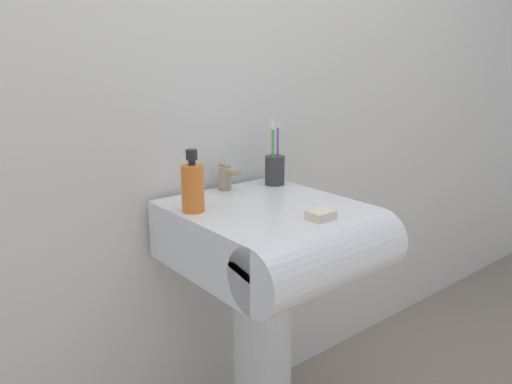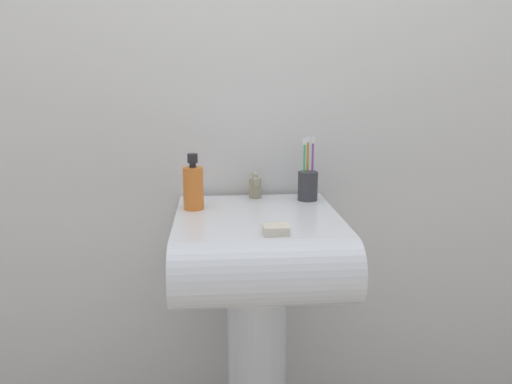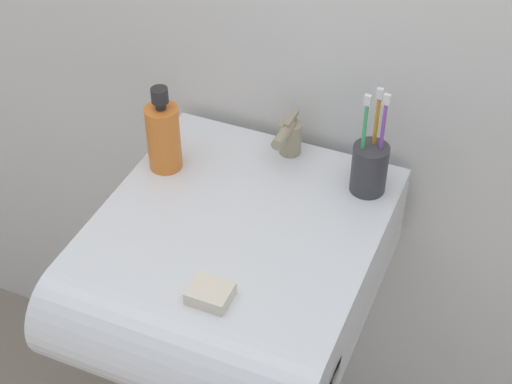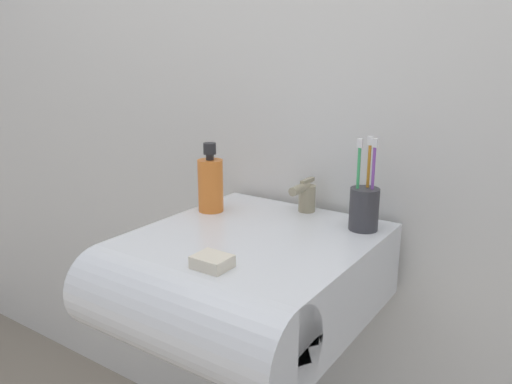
# 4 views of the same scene
# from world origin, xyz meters

# --- Properties ---
(wall_back) EXTENTS (5.00, 0.05, 2.40)m
(wall_back) POSITION_xyz_m (0.00, 0.29, 1.20)
(wall_back) COLOR silver
(wall_back) RESTS_ON ground
(sink_pedestal) EXTENTS (0.19, 0.19, 0.69)m
(sink_pedestal) POSITION_xyz_m (0.00, 0.00, 0.35)
(sink_pedestal) COLOR white
(sink_pedestal) RESTS_ON ground
(sink_basin) EXTENTS (0.50, 0.59, 0.18)m
(sink_basin) POSITION_xyz_m (0.00, -0.07, 0.78)
(sink_basin) COLOR white
(sink_basin) RESTS_ON sink_pedestal
(faucet) EXTENTS (0.04, 0.10, 0.09)m
(faucet) POSITION_xyz_m (0.01, 0.20, 0.92)
(faucet) COLOR tan
(faucet) RESTS_ON sink_basin
(toothbrush_cup) EXTENTS (0.07, 0.07, 0.22)m
(toothbrush_cup) POSITION_xyz_m (0.19, 0.16, 0.93)
(toothbrush_cup) COLOR #38383D
(toothbrush_cup) RESTS_ON sink_basin
(soap_bottle) EXTENTS (0.06, 0.06, 0.18)m
(soap_bottle) POSITION_xyz_m (-0.20, 0.07, 0.94)
(soap_bottle) COLOR orange
(soap_bottle) RESTS_ON sink_basin
(bar_soap) EXTENTS (0.07, 0.06, 0.02)m
(bar_soap) POSITION_xyz_m (0.03, -0.20, 0.88)
(bar_soap) COLOR silver
(bar_soap) RESTS_ON sink_basin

